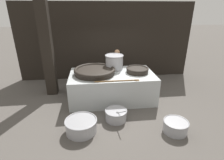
# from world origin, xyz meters

# --- Properties ---
(ground_plane) EXTENTS (60.00, 60.00, 0.00)m
(ground_plane) POSITION_xyz_m (0.00, 0.00, 0.00)
(ground_plane) COLOR #56514C
(back_wall) EXTENTS (8.09, 0.24, 3.48)m
(back_wall) POSITION_xyz_m (0.00, 2.37, 1.74)
(back_wall) COLOR black
(back_wall) RESTS_ON ground_plane
(support_pillar) EXTENTS (0.39, 0.39, 3.48)m
(support_pillar) POSITION_xyz_m (-2.33, 0.76, 1.74)
(support_pillar) COLOR black
(support_pillar) RESTS_ON ground_plane
(hearth_platform) EXTENTS (3.03, 1.70, 1.01)m
(hearth_platform) POSITION_xyz_m (0.00, 0.00, 0.50)
(hearth_platform) COLOR #B2B7B7
(hearth_platform) RESTS_ON ground_plane
(giant_wok_near) EXTENTS (1.48, 1.48, 0.21)m
(giant_wok_near) POSITION_xyz_m (-0.62, 0.04, 1.12)
(giant_wok_near) COLOR black
(giant_wok_near) RESTS_ON hearth_platform
(giant_wok_far) EXTENTS (0.81, 0.81, 0.18)m
(giant_wok_far) POSITION_xyz_m (0.93, 0.01, 1.11)
(giant_wok_far) COLOR black
(giant_wok_far) RESTS_ON hearth_platform
(stock_pot) EXTENTS (0.71, 0.71, 0.56)m
(stock_pot) POSITION_xyz_m (0.15, 0.49, 1.30)
(stock_pot) COLOR #9E9EA3
(stock_pot) RESTS_ON hearth_platform
(stirring_paddle) EXTENTS (1.45, 0.10, 0.04)m
(stirring_paddle) POSITION_xyz_m (0.13, -0.75, 1.03)
(stirring_paddle) COLOR brown
(stirring_paddle) RESTS_ON hearth_platform
(cook) EXTENTS (0.37, 0.58, 1.61)m
(cook) POSITION_xyz_m (0.35, 1.24, 0.87)
(cook) COLOR #8C6647
(cook) RESTS_ON ground_plane
(prep_bowl_vegetables) EXTENTS (0.68, 0.85, 0.61)m
(prep_bowl_vegetables) POSITION_xyz_m (-0.04, -1.39, 0.19)
(prep_bowl_vegetables) COLOR #9E9EA3
(prep_bowl_vegetables) RESTS_ON ground_plane
(prep_bowl_meat) EXTENTS (0.89, 0.89, 0.38)m
(prep_bowl_meat) POSITION_xyz_m (-1.07, -1.84, 0.21)
(prep_bowl_meat) COLOR #9E9EA3
(prep_bowl_meat) RESTS_ON ground_plane
(prep_bowl_extra) EXTENTS (0.69, 0.69, 0.34)m
(prep_bowl_extra) POSITION_xyz_m (1.51, -2.14, 0.19)
(prep_bowl_extra) COLOR #9E9EA3
(prep_bowl_extra) RESTS_ON ground_plane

